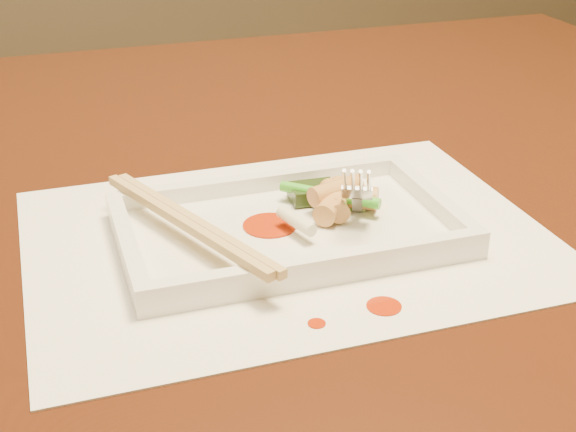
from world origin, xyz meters
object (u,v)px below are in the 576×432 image
object	(u,v)px
table	(187,260)
plate_base	(288,232)
fork	(366,120)
placemat	(288,237)
chopstick_a	(183,223)

from	to	relation	value
table	plate_base	distance (m)	0.20
table	fork	xyz separation A→B (m)	(0.12, -0.15, 0.18)
plate_base	placemat	bearing A→B (deg)	180.00
plate_base	fork	xyz separation A→B (m)	(0.07, 0.02, 0.08)
fork	table	bearing A→B (deg)	129.33
placemat	plate_base	xyz separation A→B (m)	(0.00, 0.00, 0.00)
fork	plate_base	bearing A→B (deg)	-165.58
chopstick_a	table	bearing A→B (deg)	79.74
plate_base	chopstick_a	distance (m)	0.08
plate_base	fork	bearing A→B (deg)	14.42
chopstick_a	fork	bearing A→B (deg)	6.75
table	chopstick_a	distance (m)	0.21
table	plate_base	world-z (taller)	plate_base
placemat	fork	world-z (taller)	fork
plate_base	fork	world-z (taller)	fork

